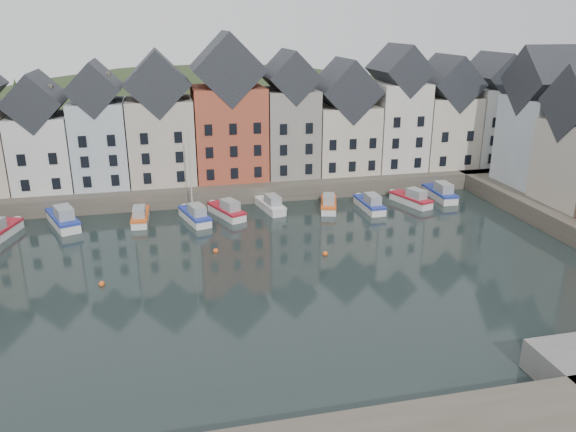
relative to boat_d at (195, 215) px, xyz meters
name	(u,v)px	position (x,y,z in m)	size (l,w,h in m)	color
ground	(273,285)	(5.26, -17.16, -0.74)	(260.00, 260.00, 0.00)	black
far_quay	(228,179)	(5.26, 12.84, 0.26)	(90.00, 16.00, 2.00)	#4A4338
hillside	(215,241)	(5.28, 38.84, -18.70)	(153.60, 70.40, 64.00)	#253018
far_terrace	(254,122)	(8.47, 10.84, 8.13)	(72.37, 8.16, 17.78)	beige
mooring_buoys	(219,262)	(1.26, -11.83, -0.59)	(20.50, 5.50, 0.50)	#E3571A
boat_b	(63,219)	(-13.87, 1.64, 0.04)	(4.47, 7.17, 2.64)	silver
boat_c	(140,217)	(-5.88, 1.14, -0.11)	(1.97, 5.62, 2.13)	silver
boat_d	(195,215)	(0.00, 0.00, 0.00)	(3.44, 6.27, 11.46)	silver
boat_e	(227,211)	(3.63, 0.88, -0.06)	(3.95, 6.23, 2.29)	silver
boat_f	(271,205)	(8.80, 1.89, -0.09)	(2.86, 5.96, 2.20)	silver
boat_g	(329,204)	(15.49, 0.82, -0.10)	(3.29, 5.87, 2.15)	silver
boat_h	(370,204)	(20.14, -0.41, -0.07)	(2.02, 5.92, 2.25)	silver
boat_i	(412,199)	(25.77, 0.36, -0.08)	(3.59, 6.10, 2.24)	silver
boat_j	(440,193)	(30.14, 1.72, -0.02)	(2.05, 6.39, 2.45)	silver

